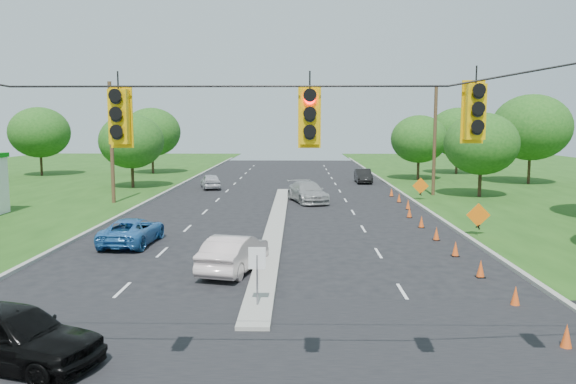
{
  "coord_description": "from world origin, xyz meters",
  "views": [
    {
      "loc": [
        1.29,
        -11.33,
        5.92
      ],
      "look_at": [
        0.83,
        14.32,
        2.8
      ],
      "focal_mm": 35.0,
      "sensor_mm": 36.0,
      "label": 1
    }
  ],
  "objects": [
    {
      "name": "white_sedan",
      "position": [
        -1.28,
        10.78,
        0.75
      ],
      "size": [
        2.6,
        4.79,
        1.5
      ],
      "primitive_type": "imported",
      "rotation": [
        0.0,
        0.0,
        2.9
      ],
      "color": "beige",
      "rests_on": "ground"
    },
    {
      "name": "median",
      "position": [
        0.0,
        21.0,
        0.0
      ],
      "size": [
        1.0,
        34.0,
        0.18
      ],
      "primitive_type": "cube",
      "color": "gray",
      "rests_on": "ground"
    },
    {
      "name": "median_sign",
      "position": [
        0.0,
        6.0,
        1.46
      ],
      "size": [
        0.55,
        0.06,
        2.05
      ],
      "color": "gray",
      "rests_on": "ground"
    },
    {
      "name": "tree_11",
      "position": [
        20.0,
        55.0,
        4.96
      ],
      "size": [
        6.72,
        6.72,
        7.84
      ],
      "color": "black",
      "rests_on": "ground"
    },
    {
      "name": "tree_10",
      "position": [
        24.0,
        44.0,
        5.58
      ],
      "size": [
        7.56,
        7.56,
        8.82
      ],
      "color": "black",
      "rests_on": "ground"
    },
    {
      "name": "tree_4",
      "position": [
        -28.0,
        52.0,
        4.96
      ],
      "size": [
        6.72,
        6.72,
        7.84
      ],
      "color": "black",
      "rests_on": "ground"
    },
    {
      "name": "cone_0",
      "position": [
        8.38,
        3.0,
        0.35
      ],
      "size": [
        0.32,
        0.32,
        0.7
      ],
      "primitive_type": "cone",
      "color": "#DD4F17",
      "rests_on": "ground"
    },
    {
      "name": "curb_right",
      "position": [
        10.1,
        30.0,
        0.0
      ],
      "size": [
        0.25,
        110.0,
        0.16
      ],
      "primitive_type": "cube",
      "color": "gray",
      "rests_on": "ground"
    },
    {
      "name": "silver_car_far",
      "position": [
        2.02,
        30.96,
        0.77
      ],
      "size": [
        3.55,
        5.73,
        1.55
      ],
      "primitive_type": "imported",
      "rotation": [
        0.0,
        0.0,
        0.28
      ],
      "color": "#959595",
      "rests_on": "ground"
    },
    {
      "name": "cone_7",
      "position": [
        8.98,
        27.5,
        0.35
      ],
      "size": [
        0.32,
        0.32,
        0.7
      ],
      "primitive_type": "cone",
      "color": "#DD4F17",
      "rests_on": "ground"
    },
    {
      "name": "signal_span",
      "position": [
        -0.05,
        -1.0,
        4.97
      ],
      "size": [
        25.6,
        0.32,
        9.0
      ],
      "color": "#422D1C",
      "rests_on": "ground"
    },
    {
      "name": "cone_8",
      "position": [
        8.98,
        31.0,
        0.35
      ],
      "size": [
        0.32,
        0.32,
        0.7
      ],
      "primitive_type": "cone",
      "color": "#DD4F17",
      "rests_on": "ground"
    },
    {
      "name": "work_sign_1",
      "position": [
        10.8,
        18.0,
        1.09
      ],
      "size": [
        1.27,
        0.58,
        1.37
      ],
      "color": "black",
      "rests_on": "ground"
    },
    {
      "name": "cone_3",
      "position": [
        8.38,
        13.5,
        0.35
      ],
      "size": [
        0.32,
        0.32,
        0.7
      ],
      "primitive_type": "cone",
      "color": "#DD4F17",
      "rests_on": "ground"
    },
    {
      "name": "curb_left",
      "position": [
        -10.1,
        30.0,
        0.0
      ],
      "size": [
        0.25,
        110.0,
        0.16
      ],
      "primitive_type": "cube",
      "color": "gray",
      "rests_on": "ground"
    },
    {
      "name": "tree_12",
      "position": [
        14.0,
        48.0,
        4.34
      ],
      "size": [
        5.88,
        5.88,
        6.86
      ],
      "color": "black",
      "rests_on": "ground"
    },
    {
      "name": "dark_car_receding",
      "position": [
        7.89,
        45.24,
        0.7
      ],
      "size": [
        1.5,
        4.27,
        1.41
      ],
      "primitive_type": "imported",
      "rotation": [
        0.0,
        0.0,
        0.0
      ],
      "color": "black",
      "rests_on": "ground"
    },
    {
      "name": "tree_6",
      "position": [
        -16.0,
        55.0,
        4.96
      ],
      "size": [
        6.72,
        6.72,
        7.84
      ],
      "color": "black",
      "rests_on": "ground"
    },
    {
      "name": "cone_1",
      "position": [
        8.38,
        6.5,
        0.35
      ],
      "size": [
        0.32,
        0.32,
        0.7
      ],
      "primitive_type": "cone",
      "color": "#DD4F17",
      "rests_on": "ground"
    },
    {
      "name": "black_sedan",
      "position": [
        -5.71,
        1.71,
        0.79
      ],
      "size": [
        4.97,
        3.1,
        1.58
      ],
      "primitive_type": "imported",
      "rotation": [
        0.0,
        0.0,
        1.28
      ],
      "color": "black",
      "rests_on": "ground"
    },
    {
      "name": "silver_car_oncoming",
      "position": [
        -6.74,
        39.78,
        0.69
      ],
      "size": [
        2.59,
        4.33,
        1.38
      ],
      "primitive_type": "imported",
      "rotation": [
        0.0,
        0.0,
        3.39
      ],
      "color": "#B0B0B6",
      "rests_on": "ground"
    },
    {
      "name": "work_sign_2",
      "position": [
        10.8,
        32.0,
        1.09
      ],
      "size": [
        1.27,
        0.58,
        1.37
      ],
      "color": "black",
      "rests_on": "ground"
    },
    {
      "name": "blue_pickup",
      "position": [
        -6.89,
        15.8,
        0.66
      ],
      "size": [
        2.43,
        4.85,
        1.32
      ],
      "primitive_type": "imported",
      "rotation": [
        0.0,
        0.0,
        3.09
      ],
      "color": "#2968AD",
      "rests_on": "ground"
    },
    {
      "name": "cone_2",
      "position": [
        8.38,
        10.0,
        0.35
      ],
      "size": [
        0.32,
        0.32,
        0.7
      ],
      "primitive_type": "cone",
      "color": "#DD4F17",
      "rests_on": "ground"
    },
    {
      "name": "cone_6",
      "position": [
        8.38,
        24.0,
        0.35
      ],
      "size": [
        0.32,
        0.32,
        0.7
      ],
      "primitive_type": "cone",
      "color": "#DD4F17",
      "rests_on": "ground"
    },
    {
      "name": "cone_5",
      "position": [
        8.38,
        20.5,
        0.35
      ],
      "size": [
        0.32,
        0.32,
        0.7
      ],
      "primitive_type": "cone",
      "color": "#DD4F17",
      "rests_on": "ground"
    },
    {
      "name": "cone_9",
      "position": [
        8.98,
        34.5,
        0.35
      ],
      "size": [
        0.32,
        0.32,
        0.7
      ],
      "primitive_type": "cone",
      "color": "#DD4F17",
      "rests_on": "ground"
    },
    {
      "name": "utility_pole_far_right",
      "position": [
        12.5,
        35.0,
        4.5
      ],
      "size": [
        0.28,
        0.28,
        9.0
      ],
      "primitive_type": "cylinder",
      "color": "#422D1C",
      "rests_on": "ground"
    },
    {
      "name": "tree_5",
      "position": [
        -14.0,
        40.0,
        4.34
      ],
      "size": [
        5.88,
        5.88,
        6.86
      ],
      "color": "black",
      "rests_on": "ground"
    },
    {
      "name": "tree_9",
      "position": [
        16.0,
        34.0,
        4.34
      ],
      "size": [
        5.88,
        5.88,
        6.86
      ],
      "color": "black",
      "rests_on": "ground"
    },
    {
      "name": "cone_4",
      "position": [
        8.38,
        17.0,
        0.35
      ],
      "size": [
        0.32,
        0.32,
        0.7
      ],
      "primitive_type": "cone",
      "color": "#DD4F17",
      "rests_on": "ground"
    },
    {
      "name": "utility_pole_far_left",
      "position": [
        -12.5,
        30.0,
        4.5
      ],
      "size": [
        0.28,
        0.28,
        9.0
      ],
      "primitive_type": "cylinder",
      "color": "#422D1C",
      "rests_on": "ground"
    }
  ]
}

